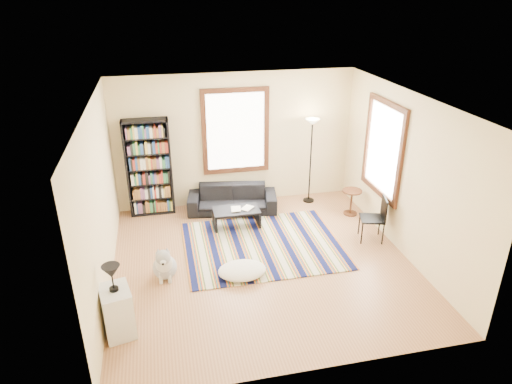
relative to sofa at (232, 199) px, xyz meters
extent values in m
cube|color=#AD7B4F|center=(0.17, -2.05, -0.32)|extent=(5.00, 5.00, 0.10)
cube|color=white|center=(0.17, -2.05, 2.58)|extent=(5.00, 5.00, 0.10)
cube|color=beige|center=(0.17, 0.50, 1.13)|extent=(5.00, 0.10, 2.80)
cube|color=beige|center=(0.17, -4.60, 1.13)|extent=(5.00, 0.10, 2.80)
cube|color=beige|center=(-2.38, -2.05, 1.13)|extent=(0.10, 5.00, 2.80)
cube|color=beige|center=(2.72, -2.05, 1.13)|extent=(0.10, 5.00, 2.80)
cube|color=white|center=(0.17, 0.42, 1.33)|extent=(1.20, 0.06, 1.60)
cube|color=white|center=(2.64, -1.25, 1.33)|extent=(0.06, 1.20, 1.60)
cube|color=#0C113D|center=(0.29, -1.52, -0.26)|extent=(2.82, 2.25, 0.02)
imported|color=black|center=(0.00, 0.00, 0.00)|extent=(1.93, 1.02, 0.54)
cube|color=black|center=(-1.63, 0.27, 0.73)|extent=(0.90, 0.30, 2.00)
cube|color=black|center=(-0.04, -0.68, -0.09)|extent=(1.01, 0.75, 0.36)
imported|color=beige|center=(-0.14, -0.68, 0.10)|extent=(0.22, 0.27, 0.02)
imported|color=beige|center=(0.11, -0.63, 0.10)|extent=(0.30, 0.30, 0.02)
ellipsoid|color=white|center=(-0.24, -2.38, -0.17)|extent=(0.85, 0.67, 0.20)
cylinder|color=#4D2913|center=(2.37, -0.69, 0.00)|extent=(0.51, 0.51, 0.54)
cube|color=black|center=(2.32, -1.73, 0.16)|extent=(0.51, 0.50, 0.86)
cube|color=silver|center=(-2.13, -3.34, 0.08)|extent=(0.48, 0.57, 0.70)
camera|label=1|loc=(-1.36, -8.53, 4.09)|focal=32.00mm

